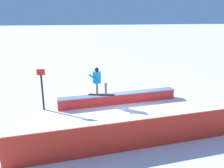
{
  "coord_description": "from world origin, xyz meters",
  "views": [
    {
      "loc": [
        1.71,
        12.43,
        5.07
      ],
      "look_at": [
        0.46,
        1.08,
        1.46
      ],
      "focal_mm": 39.38,
      "sensor_mm": 36.0,
      "label": 1
    }
  ],
  "objects": [
    {
      "name": "safety_fence",
      "position": [
        0.0,
        4.62,
        0.59
      ],
      "size": [
        9.05,
        1.58,
        1.18
      ],
      "primitive_type": "cube",
      "rotation": [
        0.0,
        0.0,
        0.17
      ],
      "color": "red",
      "rests_on": "ground_plane"
    },
    {
      "name": "grind_box",
      "position": [
        0.0,
        0.0,
        0.26
      ],
      "size": [
        6.52,
        1.56,
        0.57
      ],
      "color": "red",
      "rests_on": "ground_plane"
    },
    {
      "name": "snowboarder",
      "position": [
        1.09,
        0.12,
        1.39
      ],
      "size": [
        1.43,
        0.54,
        1.49
      ],
      "color": "black",
      "rests_on": "grind_box"
    },
    {
      "name": "trail_marker",
      "position": [
        3.92,
        0.47,
        1.14
      ],
      "size": [
        0.4,
        0.1,
        2.15
      ],
      "color": "#262628",
      "rests_on": "ground_plane"
    },
    {
      "name": "ground_plane",
      "position": [
        0.0,
        0.0,
        0.0
      ],
      "size": [
        120.0,
        120.0,
        0.0
      ],
      "primitive_type": "plane",
      "color": "white"
    }
  ]
}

